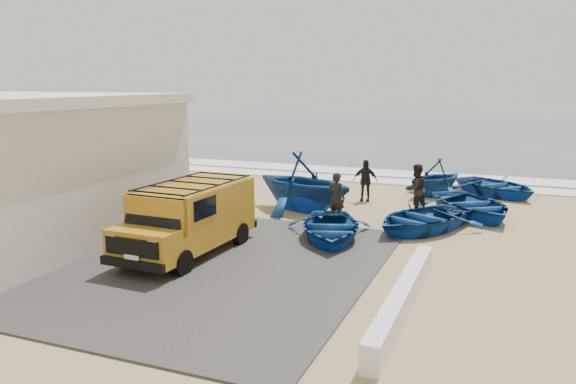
% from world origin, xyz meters
% --- Properties ---
extents(ground, '(160.00, 160.00, 0.00)m').
position_xyz_m(ground, '(0.00, 0.00, 0.00)').
color(ground, tan).
extents(slab, '(12.00, 10.00, 0.05)m').
position_xyz_m(slab, '(-2.00, -2.00, 0.03)').
color(slab, '#3E3C39').
rests_on(slab, ground).
extents(ocean, '(180.00, 88.00, 0.01)m').
position_xyz_m(ocean, '(0.00, 56.00, 0.00)').
color(ocean, '#385166').
rests_on(ocean, ground).
extents(surf_line, '(180.00, 1.60, 0.06)m').
position_xyz_m(surf_line, '(0.00, 12.00, 0.03)').
color(surf_line, white).
rests_on(surf_line, ground).
extents(surf_wash, '(180.00, 2.20, 0.04)m').
position_xyz_m(surf_wash, '(0.00, 14.50, 0.02)').
color(surf_wash, white).
rests_on(surf_wash, ground).
extents(parapet, '(0.35, 6.00, 0.55)m').
position_xyz_m(parapet, '(5.00, -3.00, 0.28)').
color(parapet, silver).
rests_on(parapet, ground).
extents(van, '(2.02, 4.70, 1.99)m').
position_xyz_m(van, '(-1.16, -1.31, 1.07)').
color(van, '#B8811B').
rests_on(van, ground).
extents(boat_near_left, '(3.67, 4.34, 0.77)m').
position_xyz_m(boat_near_left, '(1.97, 1.45, 0.38)').
color(boat_near_left, navy).
rests_on(boat_near_left, ground).
extents(boat_near_right, '(4.38, 4.86, 0.83)m').
position_xyz_m(boat_near_right, '(4.37, 3.53, 0.41)').
color(boat_near_right, navy).
rests_on(boat_near_right, ground).
extents(boat_mid_left, '(5.09, 4.75, 2.18)m').
position_xyz_m(boat_mid_left, '(-0.14, 4.82, 1.09)').
color(boat_mid_left, navy).
rests_on(boat_mid_left, ground).
extents(boat_mid_right, '(4.73, 5.06, 0.85)m').
position_xyz_m(boat_mid_right, '(5.71, 6.14, 0.43)').
color(boat_mid_right, navy).
rests_on(boat_mid_right, ground).
extents(boat_far_left, '(3.74, 3.87, 1.56)m').
position_xyz_m(boat_far_left, '(4.01, 9.48, 0.78)').
color(boat_far_left, navy).
rests_on(boat_far_left, ground).
extents(boat_far_right, '(4.73, 4.69, 0.81)m').
position_xyz_m(boat_far_right, '(6.40, 10.47, 0.40)').
color(boat_far_right, navy).
rests_on(boat_far_right, ground).
extents(fisherman_front, '(0.71, 0.57, 1.71)m').
position_xyz_m(fisherman_front, '(1.53, 3.59, 0.85)').
color(fisherman_front, black).
rests_on(fisherman_front, ground).
extents(fisherman_middle, '(1.09, 1.11, 1.80)m').
position_xyz_m(fisherman_middle, '(3.79, 5.89, 0.90)').
color(fisherman_middle, black).
rests_on(fisherman_middle, ground).
extents(fisherman_back, '(1.02, 0.54, 1.67)m').
position_xyz_m(fisherman_back, '(1.56, 7.33, 0.83)').
color(fisherman_back, black).
rests_on(fisherman_back, ground).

